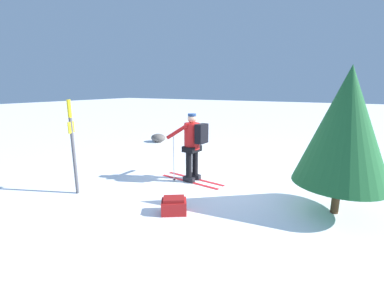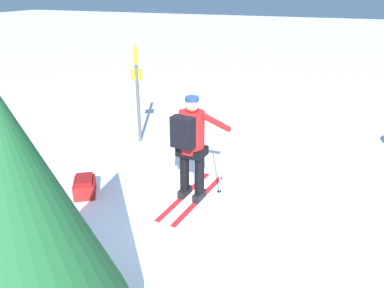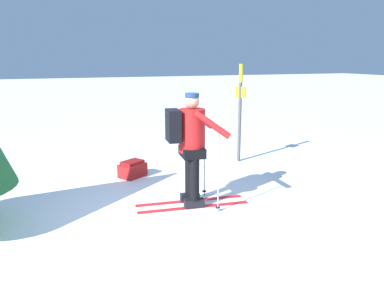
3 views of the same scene
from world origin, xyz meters
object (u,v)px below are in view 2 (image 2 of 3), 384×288
(skier, at_px, (191,141))
(trail_marker, at_px, (137,87))
(dropped_backpack, at_px, (85,187))
(pine_tree, at_px, (14,210))

(skier, relative_size, trail_marker, 0.84)
(dropped_backpack, distance_m, trail_marker, 2.66)
(dropped_backpack, xyz_separation_m, pine_tree, (2.65, 1.50, 1.50))
(trail_marker, relative_size, pine_tree, 0.77)
(skier, xyz_separation_m, pine_tree, (3.18, -0.18, 0.64))
(trail_marker, height_order, pine_tree, pine_tree)
(pine_tree, bearing_deg, trail_marker, -160.52)
(dropped_backpack, bearing_deg, skier, 107.59)
(dropped_backpack, relative_size, pine_tree, 0.21)
(dropped_backpack, height_order, trail_marker, trail_marker)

